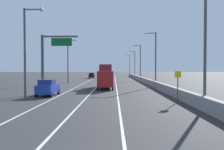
# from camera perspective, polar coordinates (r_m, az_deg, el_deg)

# --- Properties ---
(ground_plane) EXTENTS (320.00, 320.00, 0.00)m
(ground_plane) POSITION_cam_1_polar(r_m,az_deg,el_deg) (70.43, -0.40, -1.11)
(ground_plane) COLOR #2D2D30
(lane_stripe_left) EXTENTS (0.16, 130.00, 0.00)m
(lane_stripe_left) POSITION_cam_1_polar(r_m,az_deg,el_deg) (61.78, -5.64, -1.48)
(lane_stripe_left) COLOR silver
(lane_stripe_left) RESTS_ON ground_plane
(lane_stripe_center) EXTENTS (0.16, 130.00, 0.00)m
(lane_stripe_center) POSITION_cam_1_polar(r_m,az_deg,el_deg) (61.51, -2.39, -1.49)
(lane_stripe_center) COLOR silver
(lane_stripe_center) RESTS_ON ground_plane
(lane_stripe_right) EXTENTS (0.16, 130.00, 0.00)m
(lane_stripe_right) POSITION_cam_1_polar(r_m,az_deg,el_deg) (61.43, 0.87, -1.49)
(lane_stripe_right) COLOR silver
(lane_stripe_right) RESTS_ON ground_plane
(jersey_barrier_right) EXTENTS (0.60, 120.00, 1.10)m
(jersey_barrier_right) POSITION_cam_1_polar(r_m,az_deg,el_deg) (46.94, 8.99, -1.78)
(jersey_barrier_right) COLOR gray
(jersey_barrier_right) RESTS_ON ground_plane
(overhead_sign_gantry) EXTENTS (4.68, 0.36, 7.50)m
(overhead_sign_gantry) POSITION_cam_1_polar(r_m,az_deg,el_deg) (31.53, -14.88, 4.17)
(overhead_sign_gantry) COLOR #47474C
(overhead_sign_gantry) RESTS_ON ground_plane
(speed_advisory_sign) EXTENTS (0.60, 0.11, 3.00)m
(speed_advisory_sign) POSITION_cam_1_polar(r_m,az_deg,el_deg) (23.66, 15.31, -2.12)
(speed_advisory_sign) COLOR #4C4C51
(speed_advisory_sign) RESTS_ON ground_plane
(lamp_post_right_near) EXTENTS (2.14, 0.44, 9.85)m
(lamp_post_right_near) POSITION_cam_1_polar(r_m,az_deg,el_deg) (21.48, 20.56, 7.92)
(lamp_post_right_near) COLOR #4C4C51
(lamp_post_right_near) RESTS_ON ground_plane
(lamp_post_right_second) EXTENTS (2.14, 0.44, 9.85)m
(lamp_post_right_second) POSITION_cam_1_polar(r_m,az_deg,el_deg) (44.18, 9.98, 4.66)
(lamp_post_right_second) COLOR #4C4C51
(lamp_post_right_second) RESTS_ON ground_plane
(lamp_post_right_third) EXTENTS (2.14, 0.44, 9.85)m
(lamp_post_right_third) POSITION_cam_1_polar(r_m,az_deg,el_deg) (67.39, 6.52, 3.59)
(lamp_post_right_third) COLOR #4C4C51
(lamp_post_right_third) RESTS_ON ground_plane
(lamp_post_right_fourth) EXTENTS (2.14, 0.44, 9.85)m
(lamp_post_right_fourth) POSITION_cam_1_polar(r_m,az_deg,el_deg) (90.77, 5.26, 3.06)
(lamp_post_right_fourth) COLOR #4C4C51
(lamp_post_right_fourth) RESTS_ON ground_plane
(lamp_post_right_fifth) EXTENTS (2.14, 0.44, 9.85)m
(lamp_post_right_fifth) POSITION_cam_1_polar(r_m,az_deg,el_deg) (114.14, 4.12, 2.75)
(lamp_post_right_fifth) COLOR #4C4C51
(lamp_post_right_fifth) RESTS_ON ground_plane
(lamp_post_left_near) EXTENTS (2.14, 0.44, 9.85)m
(lamp_post_left_near) POSITION_cam_1_polar(r_m,az_deg,el_deg) (27.81, -19.46, 6.45)
(lamp_post_left_near) COLOR #4C4C51
(lamp_post_left_near) RESTS_ON ground_plane
(lamp_post_left_mid) EXTENTS (2.14, 0.44, 9.85)m
(lamp_post_left_mid) POSITION_cam_1_polar(r_m,az_deg,el_deg) (55.19, -10.15, 4.03)
(lamp_post_left_mid) COLOR #4C4C51
(lamp_post_left_mid) RESTS_ON ground_plane
(car_silver_0) EXTENTS (1.92, 4.65, 1.91)m
(car_silver_0) POSITION_cam_1_polar(r_m,az_deg,el_deg) (66.85, -1.03, -0.43)
(car_silver_0) COLOR #B7B7BC
(car_silver_0) RESTS_ON ground_plane
(car_green_1) EXTENTS (1.83, 4.40, 2.09)m
(car_green_1) POSITION_cam_1_polar(r_m,az_deg,el_deg) (88.38, -0.58, 0.10)
(car_green_1) COLOR #196033
(car_green_1) RESTS_ON ground_plane
(car_blue_2) EXTENTS (1.98, 4.29, 1.96)m
(car_blue_2) POSITION_cam_1_polar(r_m,az_deg,el_deg) (29.62, -14.95, -2.91)
(car_blue_2) COLOR #1E389E
(car_blue_2) RESTS_ON ground_plane
(car_black_3) EXTENTS (1.84, 4.27, 1.88)m
(car_black_3) POSITION_cam_1_polar(r_m,az_deg,el_deg) (80.35, -4.82, -0.12)
(car_black_3) COLOR black
(car_black_3) RESTS_ON ground_plane
(box_truck) EXTENTS (2.70, 8.99, 3.96)m
(box_truck) POSITION_cam_1_polar(r_m,az_deg,el_deg) (39.54, -1.58, -0.56)
(box_truck) COLOR #A51E19
(box_truck) RESTS_ON ground_plane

